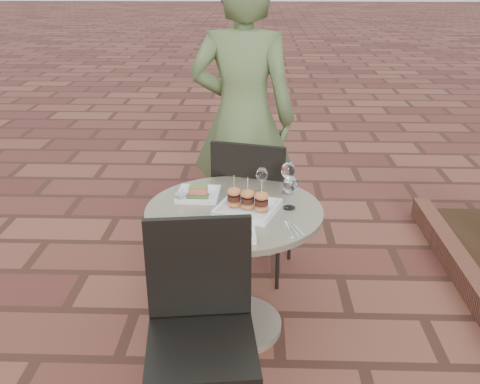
{
  "coord_description": "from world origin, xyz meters",
  "views": [
    {
      "loc": [
        0.28,
        -2.16,
        1.86
      ],
      "look_at": [
        0.2,
        0.29,
        0.82
      ],
      "focal_mm": 40.0,
      "sensor_mm": 36.0,
      "label": 1
    }
  ],
  "objects_px": {
    "cafe_table": "(234,251)",
    "chair_near": "(200,312)",
    "plate_salmon": "(198,194)",
    "chair_far": "(252,199)",
    "plate_tuna": "(228,230)",
    "diner": "(243,119)",
    "plate_sliders": "(248,204)"
  },
  "relations": [
    {
      "from": "cafe_table",
      "to": "plate_tuna",
      "type": "xyz_separation_m",
      "value": [
        -0.02,
        -0.27,
        0.26
      ]
    },
    {
      "from": "plate_sliders",
      "to": "plate_tuna",
      "type": "bearing_deg",
      "value": -109.52
    },
    {
      "from": "plate_sliders",
      "to": "diner",
      "type": "bearing_deg",
      "value": 93.08
    },
    {
      "from": "cafe_table",
      "to": "plate_salmon",
      "type": "xyz_separation_m",
      "value": [
        -0.2,
        0.14,
        0.26
      ]
    },
    {
      "from": "diner",
      "to": "plate_sliders",
      "type": "distance_m",
      "value": 0.97
    },
    {
      "from": "chair_near",
      "to": "chair_far",
      "type": "bearing_deg",
      "value": 73.32
    },
    {
      "from": "chair_near",
      "to": "plate_sliders",
      "type": "relative_size",
      "value": 2.61
    },
    {
      "from": "cafe_table",
      "to": "chair_far",
      "type": "bearing_deg",
      "value": 80.87
    },
    {
      "from": "diner",
      "to": "chair_far",
      "type": "bearing_deg",
      "value": 106.89
    },
    {
      "from": "diner",
      "to": "chair_near",
      "type": "bearing_deg",
      "value": 91.98
    },
    {
      "from": "cafe_table",
      "to": "diner",
      "type": "distance_m",
      "value": 1.03
    },
    {
      "from": "plate_salmon",
      "to": "plate_tuna",
      "type": "xyz_separation_m",
      "value": [
        0.18,
        -0.41,
        -0.0
      ]
    },
    {
      "from": "chair_near",
      "to": "plate_sliders",
      "type": "distance_m",
      "value": 0.67
    },
    {
      "from": "diner",
      "to": "plate_salmon",
      "type": "height_order",
      "value": "diner"
    },
    {
      "from": "plate_tuna",
      "to": "plate_sliders",
      "type": "bearing_deg",
      "value": 70.48
    },
    {
      "from": "chair_near",
      "to": "plate_salmon",
      "type": "xyz_separation_m",
      "value": [
        -0.08,
        0.77,
        0.2
      ]
    },
    {
      "from": "diner",
      "to": "plate_tuna",
      "type": "distance_m",
      "value": 1.2
    },
    {
      "from": "chair_far",
      "to": "plate_tuna",
      "type": "xyz_separation_m",
      "value": [
        -0.1,
        -0.81,
        0.2
      ]
    },
    {
      "from": "plate_tuna",
      "to": "chair_far",
      "type": "bearing_deg",
      "value": 82.81
    },
    {
      "from": "cafe_table",
      "to": "plate_salmon",
      "type": "height_order",
      "value": "plate_salmon"
    },
    {
      "from": "chair_near",
      "to": "plate_tuna",
      "type": "xyz_separation_m",
      "value": [
        0.1,
        0.36,
        0.2
      ]
    },
    {
      "from": "cafe_table",
      "to": "plate_sliders",
      "type": "distance_m",
      "value": 0.3
    },
    {
      "from": "cafe_table",
      "to": "chair_near",
      "type": "relative_size",
      "value": 0.97
    },
    {
      "from": "cafe_table",
      "to": "plate_tuna",
      "type": "bearing_deg",
      "value": -93.29
    },
    {
      "from": "chair_far",
      "to": "plate_salmon",
      "type": "bearing_deg",
      "value": 68.71
    },
    {
      "from": "plate_salmon",
      "to": "plate_tuna",
      "type": "bearing_deg",
      "value": -66.32
    },
    {
      "from": "chair_near",
      "to": "plate_sliders",
      "type": "height_order",
      "value": "chair_near"
    },
    {
      "from": "plate_salmon",
      "to": "chair_far",
      "type": "bearing_deg",
      "value": 54.38
    },
    {
      "from": "chair_far",
      "to": "chair_near",
      "type": "distance_m",
      "value": 1.19
    },
    {
      "from": "diner",
      "to": "plate_tuna",
      "type": "relative_size",
      "value": 7.22
    },
    {
      "from": "cafe_table",
      "to": "chair_far",
      "type": "xyz_separation_m",
      "value": [
        0.09,
        0.54,
        0.07
      ]
    },
    {
      "from": "cafe_table",
      "to": "plate_tuna",
      "type": "distance_m",
      "value": 0.38
    }
  ]
}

